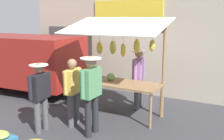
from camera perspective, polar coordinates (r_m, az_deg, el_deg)
name	(u,v)px	position (r m, az deg, el deg)	size (l,w,h in m)	color
ground_plane	(117,115)	(6.88, 1.21, -9.80)	(40.00, 40.00, 0.00)	#38383D
street_backdrop	(147,42)	(8.48, 7.71, 6.03)	(9.00, 0.30, 3.40)	#B2A893
market_stall	(117,56)	(6.53, 1.18, 3.07)	(2.50, 1.46, 2.50)	olive
vendor_with_sunhat	(139,74)	(7.14, 5.85, -0.84)	(0.43, 0.70, 1.65)	#4C4C51
shopper_with_shopping_bag	(40,92)	(5.86, -15.48, -4.75)	(0.40, 0.67, 1.55)	#4C4C51
shopper_in_striped_shirt	(91,89)	(5.49, -4.57, -4.11)	(0.45, 0.73, 1.72)	#232328
shopper_with_ponytail	(73,88)	(6.06, -8.59, -3.88)	(0.27, 0.68, 1.58)	#4C4C51
parked_van	(15,58)	(9.51, -20.56, 2.49)	(4.53, 2.20, 1.88)	maroon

